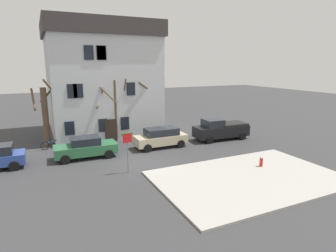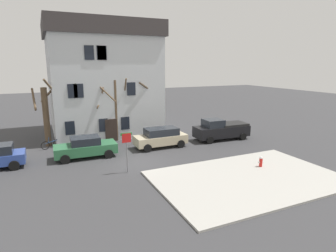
% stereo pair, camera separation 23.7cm
% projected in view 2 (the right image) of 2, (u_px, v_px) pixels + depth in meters
% --- Properties ---
extents(ground_plane, '(120.00, 120.00, 0.00)m').
position_uv_depth(ground_plane, '(139.00, 162.00, 20.59)').
color(ground_plane, '#38383A').
extents(sidewalk_slab, '(11.62, 7.48, 0.12)m').
position_uv_depth(sidewalk_slab, '(248.00, 178.00, 17.56)').
color(sidewalk_slab, '#A8A59E').
rests_on(sidewalk_slab, ground_plane).
extents(building_main, '(10.79, 9.33, 11.11)m').
position_uv_depth(building_main, '(103.00, 78.00, 29.12)').
color(building_main, silver).
rests_on(building_main, ground_plane).
extents(tree_bare_near, '(2.50, 2.92, 5.92)m').
position_uv_depth(tree_bare_near, '(46.00, 113.00, 24.20)').
color(tree_bare_near, brown).
rests_on(tree_bare_near, ground_plane).
extents(tree_bare_mid, '(2.90, 3.53, 7.44)m').
position_uv_depth(tree_bare_mid, '(114.00, 105.00, 25.90)').
color(tree_bare_mid, brown).
rests_on(tree_bare_mid, ground_plane).
extents(tree_bare_far, '(2.38, 2.94, 6.90)m').
position_uv_depth(tree_bare_far, '(141.00, 102.00, 28.02)').
color(tree_bare_far, '#4C3D2D').
rests_on(tree_bare_far, ground_plane).
extents(car_green_sedan, '(4.66, 2.13, 1.63)m').
position_uv_depth(car_green_sedan, '(86.00, 147.00, 21.51)').
color(car_green_sedan, '#2D6B42').
rests_on(car_green_sedan, ground_plane).
extents(car_beige_wagon, '(4.49, 2.01, 1.70)m').
position_uv_depth(car_beige_wagon, '(161.00, 137.00, 24.17)').
color(car_beige_wagon, '#C6B793').
rests_on(car_beige_wagon, ground_plane).
extents(pickup_truck_black, '(5.33, 2.37, 2.02)m').
position_uv_depth(pickup_truck_black, '(221.00, 129.00, 26.65)').
color(pickup_truck_black, black).
rests_on(pickup_truck_black, ground_plane).
extents(fire_hydrant, '(0.42, 0.22, 0.71)m').
position_uv_depth(fire_hydrant, '(261.00, 161.00, 19.33)').
color(fire_hydrant, red).
rests_on(fire_hydrant, sidewalk_slab).
extents(street_sign_pole, '(0.76, 0.07, 2.71)m').
position_uv_depth(street_sign_pole, '(127.00, 145.00, 18.24)').
color(street_sign_pole, slate).
rests_on(street_sign_pole, ground_plane).
extents(bicycle_leaning, '(1.67, 0.63, 1.03)m').
position_uv_depth(bicycle_leaning, '(51.00, 144.00, 23.94)').
color(bicycle_leaning, black).
rests_on(bicycle_leaning, ground_plane).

